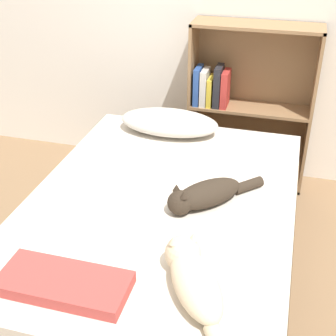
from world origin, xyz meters
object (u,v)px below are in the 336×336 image
(bed, at_px, (161,243))
(cat_dark, at_px, (204,195))
(pillow, at_px, (169,122))
(bookshelf, at_px, (245,102))
(cat_light, at_px, (193,278))

(bed, height_order, cat_dark, cat_dark)
(pillow, relative_size, bookshelf, 0.55)
(pillow, relative_size, cat_dark, 1.42)
(pillow, height_order, cat_dark, cat_dark)
(cat_light, height_order, cat_dark, cat_light)
(cat_light, relative_size, cat_dark, 1.21)
(cat_light, distance_m, bookshelf, 1.76)
(pillow, relative_size, cat_light, 1.18)
(pillow, bearing_deg, bookshelf, 50.84)
(bookshelf, bearing_deg, bed, -101.41)
(cat_dark, distance_m, bookshelf, 1.21)
(cat_dark, bearing_deg, cat_light, 51.92)
(cat_dark, xyz_separation_m, bookshelf, (0.03, 1.21, -0.01))
(bed, xyz_separation_m, cat_dark, (0.21, 0.01, 0.32))
(cat_dark, relative_size, bookshelf, 0.38)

